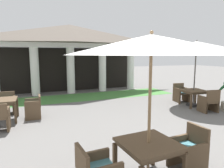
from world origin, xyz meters
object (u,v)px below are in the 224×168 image
at_px(patio_umbrella_mid_left, 151,46).
at_px(patio_table_mid_right, 194,92).
at_px(patio_table_near_foreground, 2,102).
at_px(patio_umbrella_mid_right, 196,46).
at_px(patio_chair_mid_right_south, 209,102).
at_px(patio_table_mid_left, 148,148).
at_px(patio_chair_mid_right_north, 181,93).
at_px(patio_chair_mid_left_east, 189,150).
at_px(patio_chair_near_foreground_north, 6,103).
at_px(patio_chair_near_foreground_east, 34,107).

distance_m(patio_umbrella_mid_left, patio_table_mid_right, 6.32).
height_order(patio_table_near_foreground, patio_umbrella_mid_right, patio_umbrella_mid_right).
xyz_separation_m(patio_table_near_foreground, patio_chair_mid_right_south, (7.32, -1.80, -0.23)).
relative_size(patio_table_mid_left, patio_chair_mid_right_north, 1.17).
distance_m(patio_umbrella_mid_left, patio_chair_mid_left_east, 2.20).
xyz_separation_m(patio_chair_mid_left_east, patio_umbrella_mid_right, (3.74, 3.79, 2.19)).
xyz_separation_m(patio_chair_near_foreground_north, patio_table_mid_right, (7.42, -1.85, 0.22)).
xyz_separation_m(patio_table_mid_right, patio_umbrella_mid_right, (-0.00, 0.00, 1.96)).
height_order(patio_chair_mid_left_east, patio_umbrella_mid_right, patio_umbrella_mid_right).
distance_m(patio_chair_mid_left_east, patio_umbrella_mid_right, 5.75).
distance_m(patio_table_mid_right, patio_chair_mid_right_north, 0.97).
height_order(patio_umbrella_mid_left, patio_table_mid_right, patio_umbrella_mid_left).
bearing_deg(patio_umbrella_mid_right, patio_chair_mid_right_north, 82.65).
bearing_deg(patio_table_mid_left, patio_chair_near_foreground_east, 110.50).
relative_size(patio_chair_near_foreground_east, patio_table_mid_left, 0.80).
height_order(patio_table_near_foreground, patio_chair_mid_right_south, patio_chair_mid_right_south).
bearing_deg(patio_chair_near_foreground_north, patio_umbrella_mid_right, 167.39).
distance_m(patio_chair_near_foreground_east, patio_chair_mid_right_north, 6.57).
bearing_deg(patio_chair_mid_right_north, patio_chair_near_foreground_east, 8.19).
bearing_deg(patio_chair_near_foreground_east, patio_chair_mid_left_east, -148.14).
distance_m(patio_chair_near_foreground_north, patio_table_mid_left, 6.32).
bearing_deg(patio_umbrella_mid_left, patio_chair_mid_right_south, 32.47).
distance_m(patio_table_near_foreground, patio_chair_mid_right_south, 7.54).
xyz_separation_m(patio_chair_near_foreground_east, patio_chair_near_foreground_north, (-0.96, 1.02, -0.00)).
bearing_deg(patio_chair_mid_left_east, patio_chair_mid_right_north, -43.13).
bearing_deg(patio_chair_mid_right_south, patio_umbrella_mid_right, 90.00).
bearing_deg(patio_chair_mid_right_south, patio_chair_mid_right_north, 90.00).
bearing_deg(patio_table_near_foreground, patio_chair_near_foreground_north, 88.58).
xyz_separation_m(patio_chair_near_foreground_north, patio_umbrella_mid_right, (7.42, -1.85, 2.19)).
xyz_separation_m(patio_table_near_foreground, patio_table_mid_left, (2.74, -4.71, -0.00)).
distance_m(patio_chair_near_foreground_east, patio_umbrella_mid_left, 5.38).
distance_m(patio_umbrella_mid_right, patio_chair_mid_right_south, 2.36).
distance_m(patio_table_near_foreground, patio_table_mid_left, 5.45).
bearing_deg(patio_chair_near_foreground_north, patio_chair_mid_left_east, 124.55).
xyz_separation_m(patio_chair_near_foreground_east, patio_table_mid_right, (6.45, -0.84, 0.22)).
bearing_deg(patio_table_mid_right, patio_table_near_foreground, 173.39).
bearing_deg(patio_table_near_foreground, patio_chair_mid_right_south, -13.82).
relative_size(patio_chair_near_foreground_east, patio_chair_mid_left_east, 0.94).
relative_size(patio_chair_near_foreground_east, patio_chair_mid_right_south, 0.88).
height_order(patio_chair_near_foreground_east, patio_chair_near_foreground_north, patio_chair_near_foreground_north).
height_order(patio_chair_near_foreground_north, patio_chair_mid_left_east, patio_chair_mid_left_east).
distance_m(patio_table_mid_left, patio_umbrella_mid_right, 6.38).
bearing_deg(patio_table_mid_right, patio_table_mid_left, -140.66).
height_order(patio_chair_mid_left_east, patio_chair_mid_right_north, patio_chair_mid_left_east).
xyz_separation_m(patio_table_near_foreground, patio_umbrella_mid_left, (2.74, -4.71, 1.72)).
bearing_deg(patio_chair_near_foreground_east, patio_table_mid_right, -95.97).
relative_size(patio_chair_near_foreground_north, patio_chair_mid_left_east, 0.94).
bearing_deg(patio_table_near_foreground, patio_table_mid_right, -6.61).
height_order(patio_table_near_foreground, patio_table_mid_left, patio_table_near_foreground).
height_order(patio_umbrella_mid_right, patio_chair_mid_right_north, patio_umbrella_mid_right).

